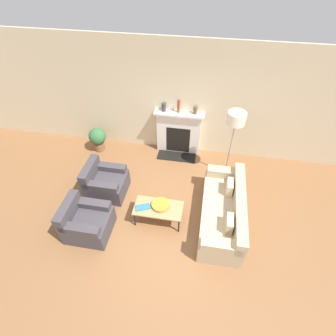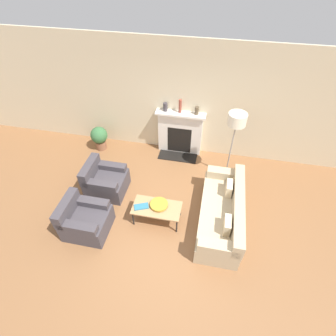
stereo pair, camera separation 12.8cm
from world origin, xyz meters
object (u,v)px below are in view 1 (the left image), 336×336
object	(u,v)px
coffee_table	(158,209)
mantel_vase_left	(164,107)
floor_lamp	(235,124)
potted_plant	(98,138)
fireplace	(179,133)
mantel_vase_center_right	(195,110)
couch	(224,212)
armchair_far	(105,183)
book	(143,207)
mantel_vase_center_left	(179,106)
armchair_near	(86,222)
bowl	(161,205)

from	to	relation	value
coffee_table	mantel_vase_left	xyz separation A→B (m)	(-0.32, 2.37, 0.93)
floor_lamp	potted_plant	world-z (taller)	floor_lamp
floor_lamp	mantel_vase_left	world-z (taller)	floor_lamp
fireplace	mantel_vase_center_right	size ratio (longest dim) A/B	6.36
couch	mantel_vase_left	bearing A→B (deg)	-142.67
fireplace	armchair_far	world-z (taller)	fireplace
armchair_far	coffee_table	world-z (taller)	armchair_far
mantel_vase_left	mantel_vase_center_right	world-z (taller)	mantel_vase_left
armchair_far	book	xyz separation A→B (m)	(1.05, -0.63, 0.12)
fireplace	book	bearing A→B (deg)	-98.89
floor_lamp	potted_plant	xyz separation A→B (m)	(-3.43, 0.36, -1.08)
armchair_far	mantel_vase_center_left	world-z (taller)	mantel_vase_center_left
mantel_vase_center_right	potted_plant	xyz separation A→B (m)	(-2.52, -0.34, -0.91)
book	floor_lamp	distance (m)	2.62
couch	coffee_table	world-z (taller)	couch
floor_lamp	mantel_vase_center_left	size ratio (longest dim) A/B	5.15
mantel_vase_center_left	armchair_near	bearing A→B (deg)	-115.94
armchair_near	armchair_far	xyz separation A→B (m)	(0.00, 1.08, 0.00)
couch	bowl	distance (m)	1.31
fireplace	mantel_vase_left	world-z (taller)	mantel_vase_left
fireplace	couch	size ratio (longest dim) A/B	0.60
book	mantel_vase_center_left	bearing A→B (deg)	58.57
mantel_vase_left	potted_plant	world-z (taller)	mantel_vase_left
coffee_table	mantel_vase_center_left	xyz separation A→B (m)	(0.05, 2.37, 0.99)
bowl	potted_plant	world-z (taller)	potted_plant
couch	coffee_table	bearing A→B (deg)	-80.75
fireplace	floor_lamp	bearing A→B (deg)	-27.76
armchair_far	mantel_vase_center_left	size ratio (longest dim) A/B	2.54
mantel_vase_center_left	mantel_vase_center_right	bearing A→B (deg)	0.00
book	mantel_vase_center_right	world-z (taller)	mantel_vase_center_right
armchair_far	floor_lamp	world-z (taller)	floor_lamp
bowl	mantel_vase_left	world-z (taller)	mantel_vase_left
fireplace	potted_plant	world-z (taller)	fireplace
armchair_near	book	xyz separation A→B (m)	(1.05, 0.46, 0.12)
book	mantel_vase_left	bearing A→B (deg)	67.19
coffee_table	book	distance (m)	0.32
fireplace	mantel_vase_left	distance (m)	0.82
coffee_table	floor_lamp	world-z (taller)	floor_lamp
couch	mantel_vase_center_left	world-z (taller)	mantel_vase_center_left
armchair_near	mantel_vase_center_right	distance (m)	3.54
book	mantel_vase_center_left	distance (m)	2.62
mantel_vase_center_left	potted_plant	xyz separation A→B (m)	(-2.12, -0.34, -0.98)
potted_plant	mantel_vase_center_left	bearing A→B (deg)	9.11
couch	potted_plant	distance (m)	3.85
armchair_near	fireplace	bearing A→B (deg)	-26.41
book	coffee_table	bearing A→B (deg)	-13.85
fireplace	armchair_far	size ratio (longest dim) A/B	1.45
mantel_vase_left	mantel_vase_center_left	bearing A→B (deg)	0.00
mantel_vase_left	fireplace	bearing A→B (deg)	-2.06
book	mantel_vase_center_left	size ratio (longest dim) A/B	0.96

